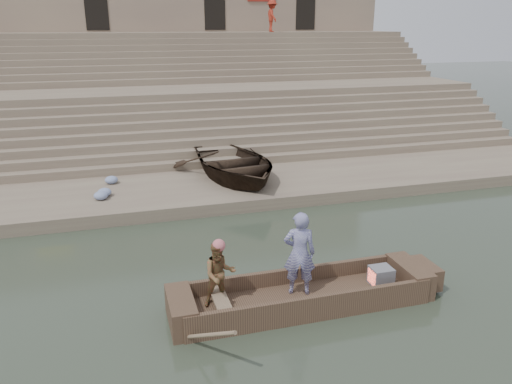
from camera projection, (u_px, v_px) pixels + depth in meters
name	position (u px, v px, depth m)	size (l,w,h in m)	color
ground	(223.00, 331.00, 9.70)	(120.00, 120.00, 0.00)	#2B3729
lower_landing	(171.00, 194.00, 16.91)	(32.00, 4.00, 0.40)	gray
mid_landing	(150.00, 120.00, 23.35)	(32.00, 3.00, 2.80)	gray
upper_landing	(138.00, 79.00, 29.34)	(32.00, 3.00, 5.20)	gray
ghat_steps	(146.00, 106.00, 24.76)	(32.00, 11.00, 5.20)	gray
building_wall	(131.00, 25.00, 32.02)	(32.00, 5.07, 11.20)	gray
main_rowboat	(302.00, 301.00, 10.54)	(5.00, 1.30, 0.22)	brown
rowboat_trim	(312.00, 291.00, 10.52)	(6.04, 2.63, 2.04)	brown
standing_man	(299.00, 253.00, 10.36)	(0.67, 0.44, 1.83)	navy
rowing_man	(220.00, 274.00, 9.98)	(0.67, 0.52, 1.37)	#23692D
television	(381.00, 276.00, 10.92)	(0.46, 0.42, 0.40)	slate
beached_rowboat	(234.00, 163.00, 17.82)	(3.63, 5.08, 1.05)	#2D2116
pedestrian	(272.00, 16.00, 29.51)	(1.16, 0.67, 1.80)	maroon
cloth_bundles	(9.00, 198.00, 15.48)	(9.41, 2.08, 0.26)	#3F5999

